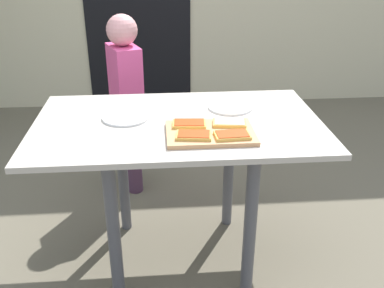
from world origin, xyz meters
The scene contains 10 objects.
ground_plane centered at (0.00, 0.00, 0.00)m, with size 16.00×16.00×0.00m, color #615A4A.
dining_table centered at (0.00, 0.00, 0.61)m, with size 1.20×0.73×0.72m.
cutting_board centered at (0.12, -0.15, 0.73)m, with size 0.34×0.24×0.02m, color tan.
pizza_slice_near_left centered at (0.05, -0.20, 0.75)m, with size 0.14×0.10×0.02m.
pizza_slice_near_right centered at (0.19, -0.21, 0.75)m, with size 0.14×0.09×0.02m.
pizza_slice_far_left centered at (0.04, -0.09, 0.75)m, with size 0.14×0.09×0.02m.
pizza_slice_far_right centered at (0.20, -0.09, 0.75)m, with size 0.14×0.10×0.02m.
plate_white_right centered at (0.24, 0.13, 0.73)m, with size 0.20×0.20×0.01m, color white.
plate_white_left centered at (-0.22, 0.05, 0.73)m, with size 0.20×0.20×0.01m, color white.
child_left centered at (-0.26, 0.71, 0.61)m, with size 0.21×0.27×1.05m.
Camera 1 is at (-0.08, -1.69, 1.43)m, focal length 40.90 mm.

